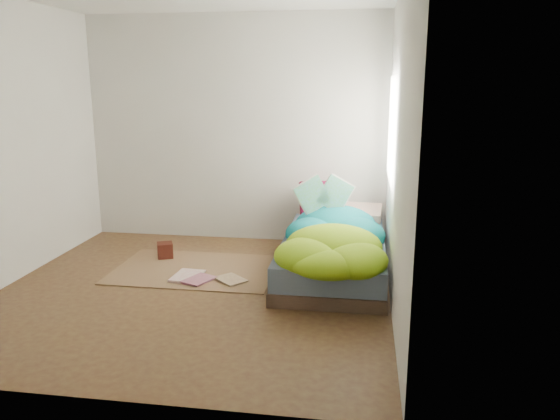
% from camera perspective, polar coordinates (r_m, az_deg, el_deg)
% --- Properties ---
extents(ground, '(3.50, 3.50, 0.00)m').
position_cam_1_polar(ground, '(5.04, -9.05, -8.36)').
color(ground, '#4A291C').
rests_on(ground, ground).
extents(room_walls, '(3.54, 3.54, 2.62)m').
position_cam_1_polar(room_walls, '(4.70, -9.60, 10.41)').
color(room_walls, beige).
rests_on(room_walls, ground).
extents(bed, '(1.00, 2.00, 0.34)m').
position_cam_1_polar(bed, '(5.45, 5.60, -4.72)').
color(bed, '#3C2B20').
rests_on(bed, ground).
extents(duvet, '(0.96, 1.84, 0.34)m').
position_cam_1_polar(duvet, '(5.14, 5.55, -1.85)').
color(duvet, '#076D79').
rests_on(duvet, bed).
extents(rug, '(1.60, 1.10, 0.01)m').
position_cam_1_polar(rug, '(5.58, -8.82, -6.15)').
color(rug, brown).
rests_on(rug, ground).
extents(pillow_floral, '(0.63, 0.42, 0.14)m').
position_cam_1_polar(pillow_floral, '(6.14, 7.72, -0.39)').
color(pillow_floral, beige).
rests_on(pillow_floral, bed).
extents(pillow_magenta, '(0.44, 0.25, 0.42)m').
position_cam_1_polar(pillow_magenta, '(6.09, 4.12, 0.99)').
color(pillow_magenta, '#450427').
rests_on(pillow_magenta, bed).
extents(open_book, '(0.52, 0.28, 0.31)m').
position_cam_1_polar(open_book, '(5.50, 4.65, 2.65)').
color(open_book, green).
rests_on(open_book, duvet).
extents(wooden_box, '(0.21, 0.21, 0.16)m').
position_cam_1_polar(wooden_box, '(5.97, -11.92, -4.12)').
color(wooden_box, '#3B190D').
rests_on(wooden_box, rug).
extents(floor_book_a, '(0.28, 0.37, 0.03)m').
position_cam_1_polar(floor_book_a, '(5.39, -10.91, -6.70)').
color(floor_book_a, silver).
rests_on(floor_book_a, rug).
extents(floor_book_b, '(0.32, 0.35, 0.03)m').
position_cam_1_polar(floor_book_b, '(5.30, -9.37, -7.01)').
color(floor_book_b, '#AF6577').
rests_on(floor_book_b, rug).
extents(floor_book_c, '(0.35, 0.35, 0.02)m').
position_cam_1_polar(floor_book_c, '(5.15, -6.14, -7.52)').
color(floor_book_c, tan).
rests_on(floor_book_c, rug).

